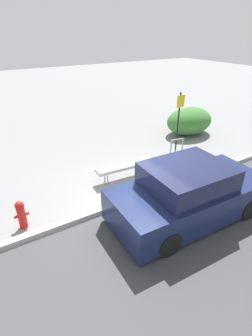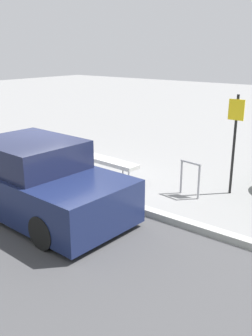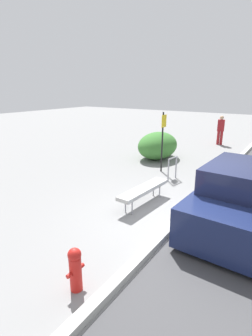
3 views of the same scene
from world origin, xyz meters
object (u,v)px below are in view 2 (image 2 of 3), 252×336
Objects in this scene: bench at (106,161)px; sign_post at (235,136)px; fire_hydrant at (4,147)px; parked_car_near at (36,181)px; bike_rack at (190,175)px.

sign_post is at bearing 21.08° from bench.
fire_hydrant is (-3.45, -0.73, -0.04)m from bench.
parked_car_near is (-2.70, -3.49, -0.71)m from sign_post.
parked_car_near is (-2.04, -2.75, 0.18)m from bike_rack.
fire_hydrant is 0.18× the size of parked_car_near.
bench is 3.52m from fire_hydrant.
parked_car_near is at bearing -25.58° from fire_hydrant.
bike_rack reaches higher than bench.
bench is at bearing 12.03° from fire_hydrant.
bike_rack is at bearing 9.15° from fire_hydrant.
bike_rack is at bearing -131.68° from sign_post.
bike_rack is 1.33m from sign_post.
fire_hydrant is at bearing -165.46° from sign_post.
fire_hydrant is at bearing -164.20° from bench.
bike_rack is 0.36× the size of sign_post.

